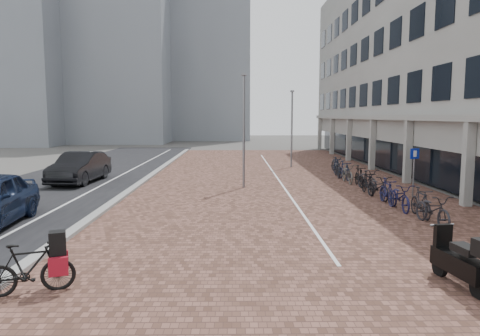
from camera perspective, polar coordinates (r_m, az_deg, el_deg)
name	(u,v)px	position (r m, az deg, el deg)	size (l,w,h in m)	color
ground	(243,234)	(13.47, 0.34, -8.47)	(140.00, 140.00, 0.00)	#474442
plaza_brick	(274,178)	(25.34, 4.35, -1.32)	(14.50, 42.00, 0.04)	brown
street_asphalt	(79,179)	(26.72, -19.87, -1.30)	(8.00, 50.00, 0.03)	black
curb	(148,177)	(25.70, -11.63, -1.20)	(0.35, 42.00, 0.14)	gray
lane_line	(115,178)	(26.13, -15.72, -1.29)	(0.12, 44.00, 0.00)	white
parking_line	(277,178)	(25.36, 4.80, -1.27)	(0.10, 30.00, 0.00)	white
office_building	(441,39)	(32.25, 24.31, 14.86)	(8.40, 40.00, 15.00)	#A0A09B
bg_towers	(130,38)	(64.37, -13.92, 15.79)	(33.00, 23.00, 32.00)	gray
car_dark	(80,167)	(25.08, -19.81, 0.07)	(1.72, 4.94, 1.63)	black
hero_bike	(29,268)	(9.88, -25.44, -11.47)	(1.81, 1.05, 1.23)	black
scooter_mid	(460,259)	(10.32, 26.32, -10.40)	(0.55, 1.77, 1.22)	black
parking_sign	(414,165)	(20.57, 21.38, 0.30)	(0.43, 0.18, 2.14)	slate
lamp_near	(244,132)	(21.64, 0.49, 4.63)	(0.12, 0.12, 5.51)	slate
lamp_far	(292,130)	(30.83, 6.64, 4.91)	(0.12, 0.12, 5.21)	slate
bike_row	(364,179)	(22.00, 15.62, -1.42)	(1.31, 15.82, 1.05)	black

